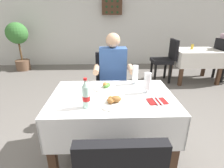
{
  "coord_description": "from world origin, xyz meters",
  "views": [
    {
      "loc": [
        0.03,
        -1.5,
        1.47
      ],
      "look_at": [
        0.09,
        0.14,
        0.82
      ],
      "focal_mm": 27.83,
      "sensor_mm": 36.0,
      "label": 1
    }
  ],
  "objects_px": {
    "background_dining_table": "(195,58)",
    "main_dining_table": "(112,110)",
    "chair_far_diner_seat": "(110,83)",
    "beer_glass_middle": "(147,82)",
    "cola_bottle_primary": "(86,95)",
    "napkin_cutlery_set": "(157,101)",
    "plate_far_diner": "(105,87)",
    "wall_bottle_rack": "(112,7)",
    "background_table_tumbler": "(192,47)",
    "background_chair_left": "(166,58)",
    "plate_near_camera": "(114,102)",
    "potted_plant_corner": "(18,39)",
    "beer_glass_left": "(135,75)",
    "seated_diner_far": "(113,75)"
  },
  "relations": [
    {
      "from": "seated_diner_far",
      "to": "beer_glass_middle",
      "type": "distance_m",
      "value": 0.72
    },
    {
      "from": "cola_bottle_primary",
      "to": "chair_far_diner_seat",
      "type": "bearing_deg",
      "value": 77.45
    },
    {
      "from": "main_dining_table",
      "to": "background_chair_left",
      "type": "bearing_deg",
      "value": 60.47
    },
    {
      "from": "potted_plant_corner",
      "to": "seated_diner_far",
      "type": "bearing_deg",
      "value": -47.21
    },
    {
      "from": "cola_bottle_primary",
      "to": "background_dining_table",
      "type": "distance_m",
      "value": 3.4
    },
    {
      "from": "beer_glass_middle",
      "to": "background_dining_table",
      "type": "relative_size",
      "value": 0.22
    },
    {
      "from": "beer_glass_left",
      "to": "background_table_tumbler",
      "type": "height_order",
      "value": "beer_glass_left"
    },
    {
      "from": "chair_far_diner_seat",
      "to": "beer_glass_middle",
      "type": "xyz_separation_m",
      "value": [
        0.35,
        -0.74,
        0.29
      ]
    },
    {
      "from": "chair_far_diner_seat",
      "to": "plate_far_diner",
      "type": "distance_m",
      "value": 0.65
    },
    {
      "from": "background_dining_table",
      "to": "wall_bottle_rack",
      "type": "relative_size",
      "value": 1.74
    },
    {
      "from": "beer_glass_left",
      "to": "napkin_cutlery_set",
      "type": "xyz_separation_m",
      "value": [
        0.13,
        -0.45,
        -0.1
      ]
    },
    {
      "from": "cola_bottle_primary",
      "to": "background_dining_table",
      "type": "relative_size",
      "value": 0.27
    },
    {
      "from": "main_dining_table",
      "to": "plate_far_diner",
      "type": "distance_m",
      "value": 0.27
    },
    {
      "from": "seated_diner_far",
      "to": "beer_glass_left",
      "type": "relative_size",
      "value": 5.82
    },
    {
      "from": "main_dining_table",
      "to": "napkin_cutlery_set",
      "type": "xyz_separation_m",
      "value": [
        0.4,
        -0.15,
        0.18
      ]
    },
    {
      "from": "cola_bottle_primary",
      "to": "background_dining_table",
      "type": "xyz_separation_m",
      "value": [
        2.23,
        2.54,
        -0.3
      ]
    },
    {
      "from": "plate_far_diner",
      "to": "chair_far_diner_seat",
      "type": "bearing_deg",
      "value": 83.75
    },
    {
      "from": "plate_near_camera",
      "to": "beer_glass_middle",
      "type": "xyz_separation_m",
      "value": [
        0.34,
        0.23,
        0.09
      ]
    },
    {
      "from": "main_dining_table",
      "to": "beer_glass_middle",
      "type": "bearing_deg",
      "value": 8.76
    },
    {
      "from": "cola_bottle_primary",
      "to": "beer_glass_middle",
      "type": "bearing_deg",
      "value": 25.82
    },
    {
      "from": "plate_far_diner",
      "to": "wall_bottle_rack",
      "type": "height_order",
      "value": "wall_bottle_rack"
    },
    {
      "from": "background_dining_table",
      "to": "main_dining_table",
      "type": "bearing_deg",
      "value": -130.9
    },
    {
      "from": "cola_bottle_primary",
      "to": "napkin_cutlery_set",
      "type": "bearing_deg",
      "value": 7.04
    },
    {
      "from": "beer_glass_left",
      "to": "beer_glass_middle",
      "type": "distance_m",
      "value": 0.26
    },
    {
      "from": "main_dining_table",
      "to": "background_dining_table",
      "type": "height_order",
      "value": "same"
    },
    {
      "from": "main_dining_table",
      "to": "background_dining_table",
      "type": "xyz_separation_m",
      "value": [
        2.01,
        2.32,
        -0.02
      ]
    },
    {
      "from": "plate_far_diner",
      "to": "cola_bottle_primary",
      "type": "relative_size",
      "value": 0.9
    },
    {
      "from": "main_dining_table",
      "to": "napkin_cutlery_set",
      "type": "bearing_deg",
      "value": -20.22
    },
    {
      "from": "cola_bottle_primary",
      "to": "background_table_tumbler",
      "type": "height_order",
      "value": "cola_bottle_primary"
    },
    {
      "from": "plate_near_camera",
      "to": "potted_plant_corner",
      "type": "height_order",
      "value": "potted_plant_corner"
    },
    {
      "from": "chair_far_diner_seat",
      "to": "cola_bottle_primary",
      "type": "xyz_separation_m",
      "value": [
        -0.23,
        -1.02,
        0.3
      ]
    },
    {
      "from": "plate_near_camera",
      "to": "beer_glass_left",
      "type": "distance_m",
      "value": 0.55
    },
    {
      "from": "background_chair_left",
      "to": "background_table_tumbler",
      "type": "xyz_separation_m",
      "value": [
        0.61,
        0.07,
        0.24
      ]
    },
    {
      "from": "plate_far_diner",
      "to": "beer_glass_middle",
      "type": "bearing_deg",
      "value": -16.75
    },
    {
      "from": "main_dining_table",
      "to": "seated_diner_far",
      "type": "distance_m",
      "value": 0.71
    },
    {
      "from": "background_dining_table",
      "to": "background_chair_left",
      "type": "relative_size",
      "value": 1.0
    },
    {
      "from": "wall_bottle_rack",
      "to": "background_table_tumbler",
      "type": "bearing_deg",
      "value": -37.46
    },
    {
      "from": "background_dining_table",
      "to": "wall_bottle_rack",
      "type": "xyz_separation_m",
      "value": [
        -1.87,
        1.44,
        1.13
      ]
    },
    {
      "from": "background_table_tumbler",
      "to": "background_chair_left",
      "type": "bearing_deg",
      "value": -173.21
    },
    {
      "from": "cola_bottle_primary",
      "to": "napkin_cutlery_set",
      "type": "distance_m",
      "value": 0.64
    },
    {
      "from": "background_chair_left",
      "to": "plate_near_camera",
      "type": "bearing_deg",
      "value": -117.59
    },
    {
      "from": "plate_near_camera",
      "to": "background_chair_left",
      "type": "distance_m",
      "value": 2.82
    },
    {
      "from": "main_dining_table",
      "to": "background_chair_left",
      "type": "relative_size",
      "value": 1.24
    },
    {
      "from": "beer_glass_middle",
      "to": "background_dining_table",
      "type": "xyz_separation_m",
      "value": [
        1.66,
        2.26,
        -0.3
      ]
    },
    {
      "from": "seated_diner_far",
      "to": "beer_glass_middle",
      "type": "bearing_deg",
      "value": -63.65
    },
    {
      "from": "napkin_cutlery_set",
      "to": "background_chair_left",
      "type": "distance_m",
      "value": 2.63
    },
    {
      "from": "main_dining_table",
      "to": "beer_glass_middle",
      "type": "relative_size",
      "value": 5.73
    },
    {
      "from": "background_table_tumbler",
      "to": "plate_near_camera",
      "type": "bearing_deg",
      "value": -126.68
    },
    {
      "from": "plate_far_diner",
      "to": "background_dining_table",
      "type": "relative_size",
      "value": 0.25
    },
    {
      "from": "main_dining_table",
      "to": "wall_bottle_rack",
      "type": "distance_m",
      "value": 3.92
    }
  ]
}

